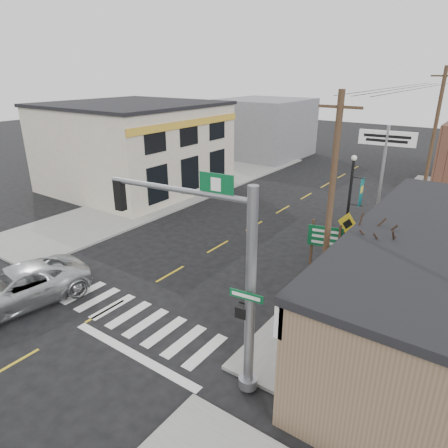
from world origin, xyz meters
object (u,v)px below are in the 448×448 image
Objects in this scene: suv at (16,288)px; guide_sign at (325,242)px; dance_center_sign at (385,154)px; fire_hydrant at (319,272)px; bare_tree at (377,231)px; traffic_signal_pole at (227,266)px; utility_pole_near at (330,211)px; lamp_post at (350,200)px; utility_pole_far at (433,140)px.

guide_sign is (9.71, 9.67, 1.11)m from suv.
suv is 19.84m from dance_center_sign.
dance_center_sign is (0.49, 7.19, 4.48)m from fire_hydrant.
bare_tree is (2.48, -10.05, -0.77)m from dance_center_sign.
guide_sign is (-0.10, 8.12, -2.19)m from traffic_signal_pole.
utility_pole_near is (0.71, -9.96, -0.42)m from dance_center_sign.
guide_sign is 0.32× the size of utility_pole_near.
dance_center_sign is at bearing 81.45° from traffic_signal_pole.
lamp_post is 0.84× the size of dance_center_sign.
utility_pole_near reaches higher than dance_center_sign.
traffic_signal_pole is 8.54m from fire_hydrant.
suv is at bearing -110.64° from utility_pole_far.
utility_pole_near is 16.55m from utility_pole_far.
guide_sign is 7.50m from dance_center_sign.
lamp_post is at bearing 83.16° from traffic_signal_pole.
utility_pole_far is (1.38, 6.57, 0.02)m from dance_center_sign.
fire_hydrant is 14.60m from utility_pole_far.
bare_tree is 16.67m from utility_pole_far.
lamp_post is at bearing 101.56° from utility_pole_near.
bare_tree is at bearing -60.96° from guide_sign.
suv reaches higher than fire_hydrant.
utility_pole_far reaches higher than lamp_post.
suv is 1.09× the size of lamp_post.
utility_pole_near reaches higher than bare_tree.
fire_hydrant is 5.55m from bare_tree.
utility_pole_near is (1.20, -2.77, 4.06)m from fire_hydrant.
traffic_signal_pole is 8.76× the size of fire_hydrant.
utility_pole_near is at bearing -93.42° from lamp_post.
dance_center_sign reaches higher than guide_sign.
lamp_post is (9.77, 12.58, 2.45)m from suv.
utility_pole_near is at bearing -86.29° from utility_pole_far.
fire_hydrant is at bearing 114.35° from utility_pole_near.
traffic_signal_pole is 8.41m from guide_sign.
utility_pole_near reaches higher than fire_hydrant.
guide_sign is at bearing -100.05° from dance_center_sign.
guide_sign is 0.52× the size of lamp_post.
utility_pole_far is (1.81, 10.48, 1.77)m from lamp_post.
dance_center_sign is at bearing 72.24° from guide_sign.
utility_pole_far is at bearing 72.23° from dance_center_sign.
traffic_signal_pole reaches higher than fire_hydrant.
guide_sign reaches higher than suv.
lamp_post is 4.31m from dance_center_sign.
dance_center_sign is at bearing 68.67° from suv.
utility_pole_far is (1.77, 21.51, 0.91)m from traffic_signal_pole.
bare_tree is at bearing -82.05° from dance_center_sign.
utility_pole_far is (1.87, 13.39, 3.11)m from guide_sign.
guide_sign is at bearing 55.30° from suv.
suv is 26.15m from utility_pole_far.
utility_pole_far is (-1.10, 16.62, 0.79)m from bare_tree.
guide_sign is 0.53× the size of bare_tree.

